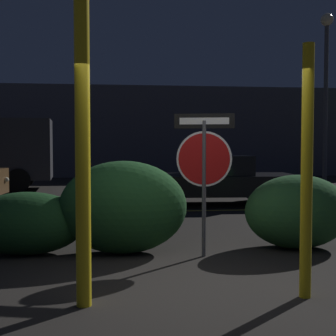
{
  "coord_description": "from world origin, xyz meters",
  "views": [
    {
      "loc": [
        -0.84,
        -5.41,
        1.68
      ],
      "look_at": [
        0.23,
        3.7,
        1.23
      ],
      "focal_mm": 50.0,
      "sensor_mm": 36.0,
      "label": 1
    }
  ],
  "objects": [
    {
      "name": "ground_plane",
      "position": [
        0.0,
        0.0,
        0.0
      ],
      "size": [
        260.0,
        260.0,
        0.0
      ],
      "primitive_type": "plane",
      "color": "black"
    },
    {
      "name": "street_lamp",
      "position": [
        7.26,
        11.73,
        4.45
      ],
      "size": [
        0.48,
        0.48,
        6.66
      ],
      "color": "#4C4C51",
      "rests_on": "ground_plane"
    },
    {
      "name": "stop_sign",
      "position": [
        0.51,
        1.45,
        1.49
      ],
      "size": [
        0.88,
        0.24,
        2.15
      ],
      "rotation": [
        0.0,
        0.0,
        -0.24
      ],
      "color": "#4C4C51",
      "rests_on": "ground_plane"
    },
    {
      "name": "passing_car_2",
      "position": [
        1.9,
        7.43,
        0.69
      ],
      "size": [
        4.92,
        2.21,
        1.38
      ],
      "rotation": [
        0.0,
        0.0,
        1.51
      ],
      "color": "black",
      "rests_on": "ground_plane"
    },
    {
      "name": "hedge_bush_1",
      "position": [
        -2.16,
        1.88,
        0.48
      ],
      "size": [
        1.8,
        0.93,
        0.96
      ],
      "primitive_type": "ellipsoid",
      "color": "#19421E",
      "rests_on": "ground_plane"
    },
    {
      "name": "yellow_pole_right",
      "position": [
        1.26,
        -0.54,
        1.39
      ],
      "size": [
        0.13,
        0.13,
        2.78
      ],
      "primitive_type": "cylinder",
      "color": "yellow",
      "rests_on": "ground_plane"
    },
    {
      "name": "yellow_pole_left",
      "position": [
        -1.15,
        -0.53,
        1.77
      ],
      "size": [
        0.16,
        0.16,
        3.54
      ],
      "primitive_type": "cylinder",
      "color": "yellow",
      "rests_on": "ground_plane"
    },
    {
      "name": "hedge_bush_3",
      "position": [
        2.13,
        1.83,
        0.6
      ],
      "size": [
        1.73,
        1.18,
        1.2
      ],
      "primitive_type": "ellipsoid",
      "color": "#285B2D",
      "rests_on": "ground_plane"
    },
    {
      "name": "building_backdrop",
      "position": [
        0.97,
        20.4,
        2.38
      ],
      "size": [
        30.53,
        3.1,
        4.76
      ],
      "primitive_type": "cube",
      "color": "#4C4C56",
      "rests_on": "ground_plane"
    },
    {
      "name": "hedge_bush_2",
      "position": [
        -0.68,
        1.79,
        0.72
      ],
      "size": [
        1.97,
        1.1,
        1.44
      ],
      "primitive_type": "ellipsoid",
      "color": "#1E4C23",
      "rests_on": "ground_plane"
    },
    {
      "name": "road_center_stripe",
      "position": [
        0.0,
        6.26,
        0.0
      ],
      "size": [
        36.48,
        0.12,
        0.01
      ],
      "primitive_type": "cube",
      "color": "gold",
      "rests_on": "ground_plane"
    }
  ]
}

